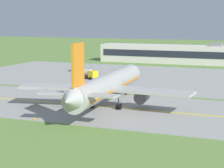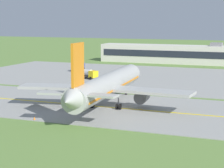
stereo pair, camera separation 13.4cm
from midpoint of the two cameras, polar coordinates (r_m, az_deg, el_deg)
name	(u,v)px [view 2 (the right image)]	position (r m, az deg, el deg)	size (l,w,h in m)	color
ground_plane	(118,109)	(78.11, 0.88, -3.29)	(500.00, 500.00, 0.00)	olive
taxiway_strip	(118,108)	(78.10, 0.88, -3.25)	(240.00, 28.00, 0.10)	gray
apron_pad	(211,80)	(115.79, 13.04, 0.48)	(140.00, 52.00, 0.10)	gray
taxiway_centreline	(118,108)	(78.09, 0.88, -3.21)	(220.00, 0.60, 0.01)	yellow
airplane_lead	(107,85)	(78.45, -0.60, -0.16)	(32.40, 39.66, 12.70)	#ADADA8
service_truck_baggage	(88,73)	(115.64, -3.18, 1.42)	(6.33, 4.18, 2.65)	yellow
service_truck_catering	(78,66)	(133.10, -4.50, 2.38)	(2.50, 6.06, 2.65)	#264CA5
terminal_building	(182,54)	(156.94, 9.37, 3.91)	(60.41, 8.39, 7.77)	beige
traffic_cone_near_edge	(34,118)	(70.33, -10.24, -4.54)	(0.44, 0.44, 0.60)	orange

